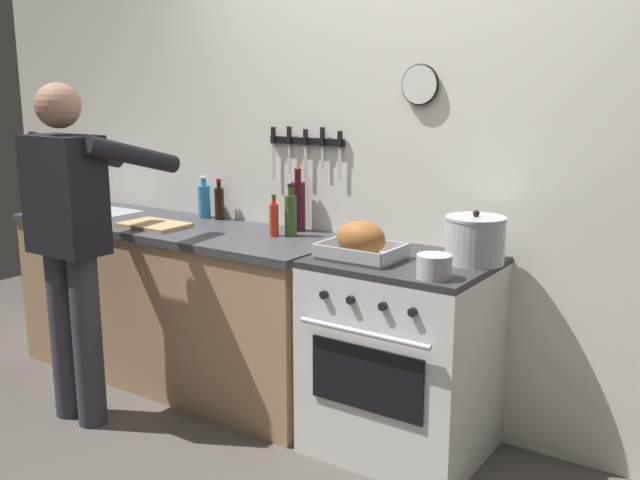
# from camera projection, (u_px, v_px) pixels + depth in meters

# --- Properties ---
(wall_back) EXTENTS (6.00, 0.13, 2.60)m
(wall_back) POSITION_uv_depth(u_px,v_px,m) (401.00, 158.00, 3.44)
(wall_back) COLOR white
(wall_back) RESTS_ON ground
(counter_block) EXTENTS (2.03, 0.65, 0.90)m
(counter_block) POSITION_uv_depth(u_px,v_px,m) (176.00, 301.00, 4.00)
(counter_block) COLOR tan
(counter_block) RESTS_ON ground
(stove) EXTENTS (0.76, 0.67, 0.90)m
(stove) POSITION_uv_depth(u_px,v_px,m) (401.00, 356.00, 3.21)
(stove) COLOR white
(stove) RESTS_ON ground
(person_cook) EXTENTS (0.51, 0.63, 1.66)m
(person_cook) POSITION_uv_depth(u_px,v_px,m) (72.00, 233.00, 3.41)
(person_cook) COLOR #383842
(person_cook) RESTS_ON ground
(roasting_pan) EXTENTS (0.35, 0.26, 0.17)m
(roasting_pan) POSITION_uv_depth(u_px,v_px,m) (361.00, 242.00, 3.11)
(roasting_pan) COLOR #B7B7BC
(roasting_pan) RESTS_ON stove
(stock_pot) EXTENTS (0.26, 0.26, 0.23)m
(stock_pot) POSITION_uv_depth(u_px,v_px,m) (475.00, 240.00, 3.03)
(stock_pot) COLOR #B7B7BC
(stock_pot) RESTS_ON stove
(saucepan) EXTENTS (0.14, 0.14, 0.10)m
(saucepan) POSITION_uv_depth(u_px,v_px,m) (434.00, 267.00, 2.79)
(saucepan) COLOR #B7B7BC
(saucepan) RESTS_ON stove
(cutting_board) EXTENTS (0.36, 0.24, 0.02)m
(cutting_board) POSITION_uv_depth(u_px,v_px,m) (154.00, 225.00, 3.83)
(cutting_board) COLOR tan
(cutting_board) RESTS_ON counter_block
(bottle_wine_red) EXTENTS (0.08, 0.08, 0.33)m
(bottle_wine_red) POSITION_uv_depth(u_px,v_px,m) (298.00, 205.00, 3.70)
(bottle_wine_red) COLOR #47141E
(bottle_wine_red) RESTS_ON counter_block
(bottle_hot_sauce) EXTENTS (0.05, 0.05, 0.21)m
(bottle_hot_sauce) POSITION_uv_depth(u_px,v_px,m) (274.00, 219.00, 3.57)
(bottle_hot_sauce) COLOR red
(bottle_hot_sauce) RESTS_ON counter_block
(bottle_soy_sauce) EXTENTS (0.05, 0.05, 0.23)m
(bottle_soy_sauce) POSITION_uv_depth(u_px,v_px,m) (219.00, 203.00, 4.02)
(bottle_soy_sauce) COLOR black
(bottle_soy_sauce) RESTS_ON counter_block
(bottle_dish_soap) EXTENTS (0.07, 0.07, 0.24)m
(bottle_dish_soap) POSITION_uv_depth(u_px,v_px,m) (204.00, 200.00, 4.08)
(bottle_dish_soap) COLOR #338CCC
(bottle_dish_soap) RESTS_ON counter_block
(bottle_olive_oil) EXTENTS (0.06, 0.06, 0.27)m
(bottle_olive_oil) POSITION_uv_depth(u_px,v_px,m) (291.00, 214.00, 3.57)
(bottle_olive_oil) COLOR #385623
(bottle_olive_oil) RESTS_ON counter_block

